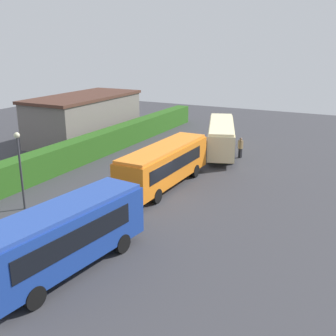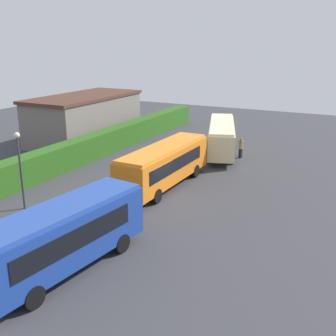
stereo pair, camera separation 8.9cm
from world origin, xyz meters
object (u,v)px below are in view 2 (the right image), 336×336
object	(u,v)px
person_left	(51,225)
person_center	(199,152)
bus_blue	(64,234)
bus_cream	(221,136)
traffic_cone	(118,162)
bus_orange	(164,163)
person_right	(241,147)
lamppost	(20,161)

from	to	relation	value
person_left	person_center	xyz separation A→B (m)	(17.63, -1.14, -0.08)
bus_blue	bus_cream	world-z (taller)	bus_blue
person_center	traffic_cone	xyz separation A→B (m)	(-4.16, 5.81, -0.65)
bus_orange	person_right	world-z (taller)	bus_orange
person_center	person_right	world-z (taller)	person_right
bus_cream	person_right	size ratio (longest dim) A/B	5.66
traffic_cone	bus_blue	bearing A→B (deg)	-154.77
bus_blue	person_left	bearing A→B (deg)	60.78
traffic_cone	person_right	bearing A→B (deg)	-50.16
bus_orange	bus_cream	bearing A→B (deg)	-1.68
person_left	lamppost	bearing A→B (deg)	-113.85
person_right	lamppost	world-z (taller)	lamppost
person_left	traffic_cone	size ratio (longest dim) A/B	3.19
person_center	person_right	xyz separation A→B (m)	(3.06, -2.85, 0.06)
bus_cream	person_center	world-z (taller)	bus_cream
person_center	traffic_cone	world-z (taller)	person_center
bus_blue	person_left	xyz separation A→B (m)	(1.84, 2.54, -0.83)
bus_blue	bus_orange	xyz separation A→B (m)	(12.40, 1.21, -0.07)
person_center	bus_cream	bearing A→B (deg)	-15.73
bus_orange	lamppost	size ratio (longest dim) A/B	2.03
bus_blue	person_right	distance (m)	22.59
bus_orange	person_left	xyz separation A→B (m)	(-10.56, 1.33, -0.77)
person_left	person_right	bearing A→B (deg)	174.98
person_left	traffic_cone	xyz separation A→B (m)	(13.47, 4.67, -0.72)
traffic_cone	lamppost	xyz separation A→B (m)	(-10.75, 0.09, 2.89)
traffic_cone	lamppost	size ratio (longest dim) A/B	0.12
bus_blue	person_left	world-z (taller)	bus_blue
bus_orange	person_right	distance (m)	10.50
person_right	traffic_cone	world-z (taller)	person_right
bus_orange	traffic_cone	size ratio (longest dim) A/B	17.02
person_left	traffic_cone	world-z (taller)	person_left
bus_cream	lamppost	world-z (taller)	lamppost
bus_cream	person_left	distance (m)	21.43
person_right	person_left	bearing A→B (deg)	10.85
bus_orange	person_center	world-z (taller)	bus_orange
person_center	bus_orange	bearing A→B (deg)	176.59
bus_orange	person_center	distance (m)	7.12
person_right	lamppost	size ratio (longest dim) A/B	0.37
bus_orange	lamppost	world-z (taller)	lamppost
bus_cream	bus_blue	bearing A→B (deg)	162.10
person_center	lamppost	distance (m)	16.18
person_center	person_right	bearing A→B (deg)	-47.94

